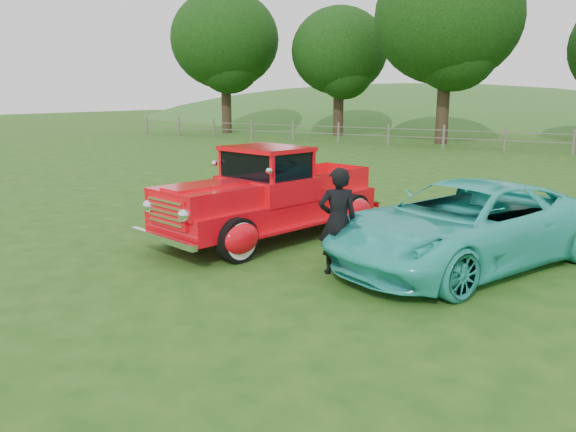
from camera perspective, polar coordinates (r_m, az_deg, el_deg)
The scene contains 9 objects.
ground at distance 9.09m, azimuth -5.63°, elevation -5.36°, with size 140.00×140.00×0.00m, color #1F4D14.
distant_hills at distance 67.41m, azimuth 23.29°, elevation 5.05°, with size 116.00×60.00×18.00m.
fence_line at distance 29.45m, azimuth 21.18°, elevation 7.27°, with size 48.00×0.12×1.20m.
tree_far_west at distance 41.63m, azimuth -6.43°, elevation 17.34°, with size 7.60×7.60×9.93m.
tree_mid_west at distance 39.03m, azimuth 5.25°, elevation 16.33°, with size 6.40×6.40×8.46m.
tree_near_west at distance 33.46m, azimuth 15.94°, elevation 18.77°, with size 8.00×8.00×10.42m.
red_pickup at distance 10.83m, azimuth -1.92°, elevation 1.91°, with size 3.05×5.25×1.78m.
teal_sedan at distance 9.47m, azimuth 17.44°, elevation -0.86°, with size 2.27×4.92×1.37m, color #32C9BD.
man at distance 8.66m, azimuth 5.06°, elevation -0.51°, with size 0.61×0.40×1.67m, color black.
Camera 1 is at (5.24, -6.90, 2.74)m, focal length 35.00 mm.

